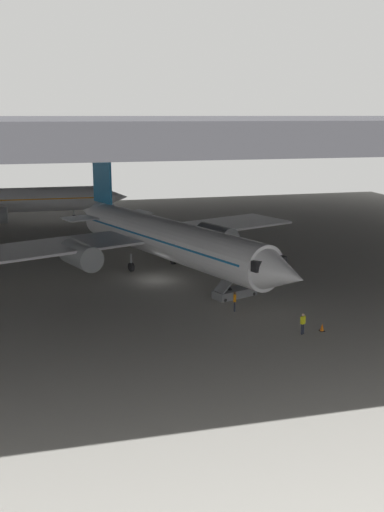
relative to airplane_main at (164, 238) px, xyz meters
name	(u,v)px	position (x,y,z in m)	size (l,w,h in m)	color
ground_plane	(162,279)	(-0.69, -2.48, -3.50)	(110.00, 110.00, 0.00)	gray
hangar_structure	(135,123)	(-0.79, 11.27, 10.97)	(121.00, 99.00, 15.11)	#4C4F54
airplane_main	(164,238)	(0.00, 0.00, 0.00)	(36.20, 36.38, 11.75)	white
boarding_stairs	(235,288)	(4.28, -9.54, -2.77)	(4.48, 2.82, 4.72)	slate
crew_worker_near_nose	(303,322)	(6.09, -19.34, -2.63)	(0.48, 0.38, 1.55)	#232838
crew_worker_by_stairs	(235,300)	(2.98, -13.29, -2.59)	(0.33, 0.52, 1.61)	#232838
airplane_distant	(7,201)	(-16.30, 32.53, -0.16)	(34.37, 33.07, 10.87)	white
traffic_cone_orange	(322,327)	(7.71, -19.16, -3.21)	(0.36, 0.36, 0.60)	black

